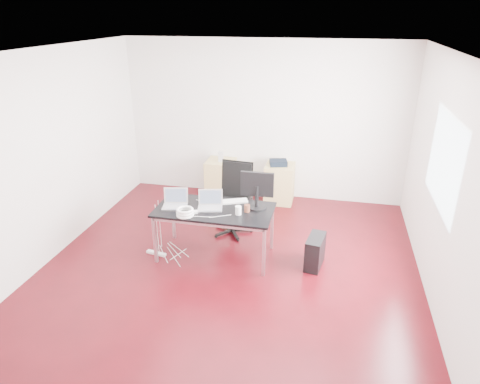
% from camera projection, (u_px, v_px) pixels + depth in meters
% --- Properties ---
extents(room_shell, '(5.00, 5.00, 5.00)m').
position_uv_depth(room_shell, '(233.00, 168.00, 5.33)').
color(room_shell, '#39060C').
rests_on(room_shell, ground).
extents(desk, '(1.60, 0.80, 0.73)m').
position_uv_depth(desk, '(214.00, 212.00, 5.84)').
color(desk, black).
rests_on(desk, ground).
extents(office_chair, '(0.53, 0.55, 1.08)m').
position_uv_depth(office_chair, '(234.00, 195.00, 6.56)').
color(office_chair, black).
rests_on(office_chair, ground).
extents(filing_cabinet_left, '(0.50, 0.50, 0.70)m').
position_uv_depth(filing_cabinet_left, '(221.00, 178.00, 7.90)').
color(filing_cabinet_left, tan).
rests_on(filing_cabinet_left, ground).
extents(filing_cabinet_right, '(0.50, 0.50, 0.70)m').
position_uv_depth(filing_cabinet_right, '(279.00, 183.00, 7.68)').
color(filing_cabinet_right, tan).
rests_on(filing_cabinet_right, ground).
extents(pc_tower, '(0.27, 0.48, 0.44)m').
position_uv_depth(pc_tower, '(315.00, 252.00, 5.77)').
color(pc_tower, black).
rests_on(pc_tower, ground).
extents(wastebasket, '(0.32, 0.32, 0.28)m').
position_uv_depth(wastebasket, '(246.00, 194.00, 7.78)').
color(wastebasket, black).
rests_on(wastebasket, ground).
extents(power_strip, '(0.31, 0.11, 0.04)m').
position_uv_depth(power_strip, '(156.00, 253.00, 6.11)').
color(power_strip, white).
rests_on(power_strip, ground).
extents(laptop_left, '(0.38, 0.32, 0.23)m').
position_uv_depth(laptop_left, '(175.00, 202.00, 5.88)').
color(laptop_left, silver).
rests_on(laptop_left, desk).
extents(laptop_right, '(0.38, 0.32, 0.23)m').
position_uv_depth(laptop_right, '(210.00, 204.00, 5.83)').
color(laptop_right, silver).
rests_on(laptop_right, desk).
extents(monitor, '(0.45, 0.26, 0.51)m').
position_uv_depth(monitor, '(257.00, 188.00, 5.75)').
color(monitor, black).
rests_on(monitor, desk).
extents(keyboard, '(0.46, 0.30, 0.02)m').
position_uv_depth(keyboard, '(232.00, 201.00, 6.01)').
color(keyboard, white).
rests_on(keyboard, desk).
extents(cup_white, '(0.09, 0.09, 0.12)m').
position_uv_depth(cup_white, '(238.00, 210.00, 5.63)').
color(cup_white, white).
rests_on(cup_white, desk).
extents(cup_brown, '(0.08, 0.08, 0.10)m').
position_uv_depth(cup_brown, '(247.00, 208.00, 5.72)').
color(cup_brown, brown).
rests_on(cup_brown, desk).
extents(cable_coil, '(0.24, 0.24, 0.11)m').
position_uv_depth(cable_coil, '(185.00, 212.00, 5.60)').
color(cable_coil, white).
rests_on(cable_coil, desk).
extents(power_adapter, '(0.09, 0.09, 0.03)m').
position_uv_depth(power_adapter, '(195.00, 212.00, 5.70)').
color(power_adapter, white).
rests_on(power_adapter, desk).
extents(speaker, '(0.10, 0.09, 0.18)m').
position_uv_depth(speaker, '(221.00, 157.00, 7.68)').
color(speaker, '#9E9E9E').
rests_on(speaker, filing_cabinet_left).
extents(navy_garment, '(0.35, 0.31, 0.09)m').
position_uv_depth(navy_garment, '(278.00, 163.00, 7.51)').
color(navy_garment, black).
rests_on(navy_garment, filing_cabinet_right).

